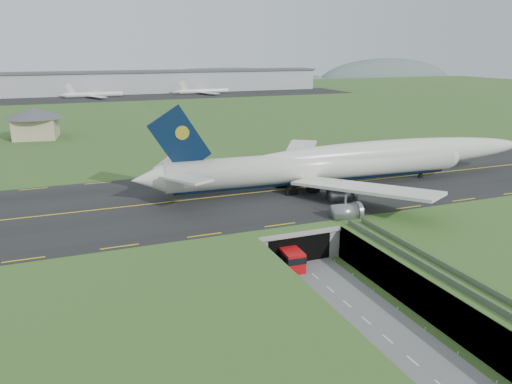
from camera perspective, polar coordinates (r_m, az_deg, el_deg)
name	(u,v)px	position (r m, az deg, el deg)	size (l,w,h in m)	color
ground	(321,282)	(82.91, 7.44, -10.21)	(900.00, 900.00, 0.00)	#335A24
airfield_deck	(322,265)	(81.63, 7.51, -8.33)	(800.00, 800.00, 6.00)	gray
trench_road	(345,303)	(77.15, 10.17, -12.38)	(12.00, 75.00, 0.20)	slate
taxiway	(249,194)	(108.75, -0.79, -0.18)	(800.00, 44.00, 0.18)	black
tunnel_portal	(279,230)	(95.31, 2.69, -4.32)	(17.00, 22.30, 6.00)	gray
guideway	(465,293)	(73.04, 22.77, -10.57)	(3.00, 53.00, 7.05)	#A8A8A3
jumbo_jet	(346,162)	(115.65, 10.25, 3.34)	(97.56, 62.17, 20.59)	silver
shuttle_tram	(288,256)	(87.39, 3.66, -7.28)	(3.80, 8.92, 3.53)	#BD0C0F
service_building	(35,120)	(191.83, -23.94, 7.52)	(22.56, 22.56, 10.96)	#BFAE8A
cargo_terminal	(113,82)	(366.66, -16.02, 11.95)	(320.00, 67.00, 15.60)	#B2B2B2
distant_hills	(168,91)	(506.57, -10.04, 11.26)	(700.00, 91.00, 60.00)	slate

